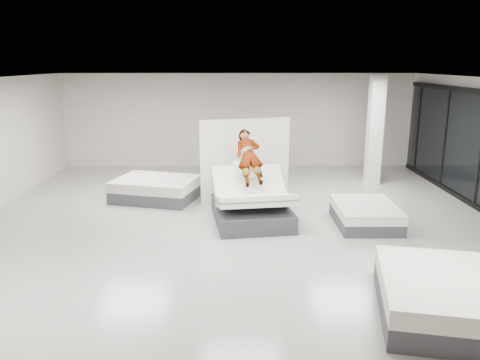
{
  "coord_description": "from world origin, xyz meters",
  "views": [
    {
      "loc": [
        -0.16,
        -9.14,
        3.56
      ],
      "look_at": [
        -0.02,
        0.99,
        1.0
      ],
      "focal_mm": 35.0,
      "sensor_mm": 36.0,
      "label": 1
    }
  ],
  "objects": [
    {
      "name": "flat_bed_right_far",
      "position": [
        2.8,
        0.8,
        0.24
      ],
      "size": [
        1.32,
        1.74,
        0.47
      ],
      "color": "#3B3B40",
      "rests_on": "floor"
    },
    {
      "name": "hero_bed",
      "position": [
        0.24,
        1.1,
        0.41
      ],
      "size": [
        1.93,
        2.4,
        1.28
      ],
      "color": "#3B3B40",
      "rests_on": "floor"
    },
    {
      "name": "divider_panel",
      "position": [
        0.14,
        2.77,
        1.08
      ],
      "size": [
        2.32,
        0.74,
        2.16
      ],
      "primitive_type": "cube",
      "rotation": [
        0.0,
        0.0,
        0.27
      ],
      "color": "white",
      "rests_on": "floor"
    },
    {
      "name": "person",
      "position": [
        0.2,
        1.41,
        1.27
      ],
      "size": [
        0.76,
        1.4,
        1.48
      ],
      "primitive_type": "imported",
      "rotation": [
        0.7,
        0.0,
        0.14
      ],
      "color": "slate",
      "rests_on": "hero_bed"
    },
    {
      "name": "flat_bed_right_near",
      "position": [
        2.78,
        -3.1,
        0.3
      ],
      "size": [
        2.05,
        2.46,
        0.6
      ],
      "color": "#3B3B40",
      "rests_on": "floor"
    },
    {
      "name": "remote",
      "position": [
        0.46,
        1.09,
        1.09
      ],
      "size": [
        0.07,
        0.15,
        0.08
      ],
      "primitive_type": "cube",
      "rotation": [
        0.35,
        0.0,
        0.14
      ],
      "color": "black",
      "rests_on": "person"
    },
    {
      "name": "flat_bed_left_far",
      "position": [
        -2.23,
        2.88,
        0.28
      ],
      "size": [
        2.4,
        2.04,
        0.57
      ],
      "color": "#3B3B40",
      "rests_on": "floor"
    },
    {
      "name": "room",
      "position": [
        0.0,
        0.0,
        1.6
      ],
      "size": [
        14.0,
        14.04,
        3.2
      ],
      "color": "#A4A39B",
      "rests_on": "ground"
    },
    {
      "name": "column",
      "position": [
        4.0,
        4.5,
        1.6
      ],
      "size": [
        0.4,
        0.4,
        3.2
      ],
      "primitive_type": "cube",
      "color": "silver",
      "rests_on": "floor"
    }
  ]
}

